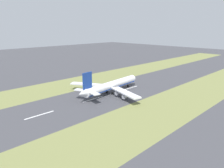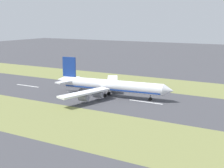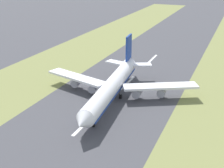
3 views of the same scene
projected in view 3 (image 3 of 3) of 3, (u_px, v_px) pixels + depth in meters
name	position (u px, v px, depth m)	size (l,w,h in m)	color
ground_plane	(106.00, 104.00, 118.55)	(800.00, 800.00, 0.00)	#424247
grass_median_east	(11.00, 87.00, 134.81)	(40.00, 600.00, 0.01)	olive
centreline_dash_near	(152.00, 59.00, 172.84)	(1.20, 18.00, 0.01)	silver
centreline_dash_mid	(127.00, 83.00, 138.53)	(1.20, 18.00, 0.01)	silver
centreline_dash_far	(86.00, 123.00, 104.21)	(1.20, 18.00, 0.01)	silver
airplane_main_jet	(113.00, 85.00, 120.49)	(63.76, 67.20, 20.20)	white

